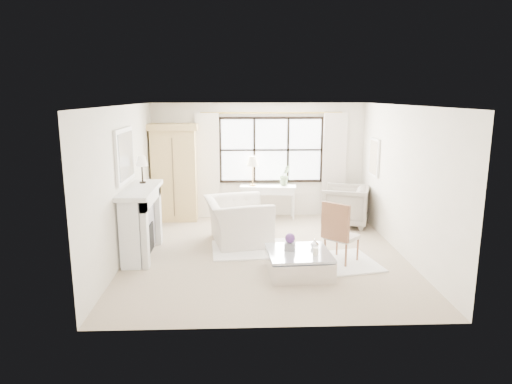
% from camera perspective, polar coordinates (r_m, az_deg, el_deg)
% --- Properties ---
extents(floor, '(5.50, 5.50, 0.00)m').
position_cam_1_polar(floor, '(8.52, 1.13, -7.68)').
color(floor, tan).
rests_on(floor, ground).
extents(ceiling, '(5.50, 5.50, 0.00)m').
position_cam_1_polar(ceiling, '(8.03, 1.21, 10.79)').
color(ceiling, white).
rests_on(ceiling, ground).
extents(wall_back, '(5.00, 0.00, 5.00)m').
position_cam_1_polar(wall_back, '(10.88, 0.31, 3.98)').
color(wall_back, white).
rests_on(wall_back, ground).
extents(wall_front, '(5.00, 0.00, 5.00)m').
position_cam_1_polar(wall_front, '(5.50, 2.87, -4.08)').
color(wall_front, beige).
rests_on(wall_front, ground).
extents(wall_left, '(0.00, 5.50, 5.50)m').
position_cam_1_polar(wall_left, '(8.40, -16.11, 1.10)').
color(wall_left, beige).
rests_on(wall_left, ground).
extents(wall_right, '(0.00, 5.50, 5.50)m').
position_cam_1_polar(wall_right, '(8.68, 17.88, 1.34)').
color(wall_right, white).
rests_on(wall_right, ground).
extents(window_pane, '(2.40, 0.02, 1.50)m').
position_cam_1_polar(window_pane, '(10.84, 1.91, 5.28)').
color(window_pane, white).
rests_on(window_pane, wall_back).
extents(window_frame, '(2.50, 0.04, 1.50)m').
position_cam_1_polar(window_frame, '(10.83, 1.91, 5.27)').
color(window_frame, black).
rests_on(window_frame, wall_back).
extents(curtain_rod, '(3.30, 0.04, 0.04)m').
position_cam_1_polar(curtain_rod, '(10.72, 1.96, 9.86)').
color(curtain_rod, '#A98B3A').
rests_on(curtain_rod, wall_back).
extents(curtain_left, '(0.55, 0.10, 2.47)m').
position_cam_1_polar(curtain_left, '(10.81, -6.04, 3.24)').
color(curtain_left, white).
rests_on(curtain_left, ground).
extents(curtain_right, '(0.55, 0.10, 2.47)m').
position_cam_1_polar(curtain_right, '(11.02, 9.74, 3.31)').
color(curtain_right, beige).
rests_on(curtain_right, ground).
extents(fireplace, '(0.58, 1.66, 1.26)m').
position_cam_1_polar(fireplace, '(8.51, -14.36, -3.53)').
color(fireplace, silver).
rests_on(fireplace, ground).
extents(mirror_frame, '(0.05, 1.15, 0.95)m').
position_cam_1_polar(mirror_frame, '(8.32, -16.11, 4.42)').
color(mirror_frame, white).
rests_on(mirror_frame, wall_left).
extents(mirror_glass, '(0.02, 1.00, 0.80)m').
position_cam_1_polar(mirror_glass, '(8.31, -15.91, 4.42)').
color(mirror_glass, silver).
rests_on(mirror_glass, wall_left).
extents(art_frame, '(0.04, 0.62, 0.82)m').
position_cam_1_polar(art_frame, '(10.24, 14.57, 4.21)').
color(art_frame, white).
rests_on(art_frame, wall_right).
extents(art_canvas, '(0.01, 0.52, 0.72)m').
position_cam_1_polar(art_canvas, '(10.23, 14.46, 4.21)').
color(art_canvas, beige).
rests_on(art_canvas, wall_right).
extents(mantel_lamp, '(0.22, 0.22, 0.51)m').
position_cam_1_polar(mantel_lamp, '(8.72, -14.10, 3.63)').
color(mantel_lamp, black).
rests_on(mantel_lamp, fireplace).
extents(armoire, '(1.12, 0.71, 2.24)m').
position_cam_1_polar(armoire, '(10.72, -10.11, 2.53)').
color(armoire, tan).
rests_on(armoire, floor).
extents(console_table, '(1.34, 0.59, 0.80)m').
position_cam_1_polar(console_table, '(10.76, 1.50, -1.26)').
color(console_table, white).
rests_on(console_table, floor).
extents(console_lamp, '(0.28, 0.28, 0.69)m').
position_cam_1_polar(console_lamp, '(10.57, -0.43, 3.78)').
color(console_lamp, '#AD813C').
rests_on(console_lamp, console_table).
extents(orchid_plant, '(0.32, 0.28, 0.49)m').
position_cam_1_polar(orchid_plant, '(10.67, 3.65, 2.12)').
color(orchid_plant, '#5F764F').
rests_on(orchid_plant, console_table).
extents(side_table, '(0.40, 0.40, 0.51)m').
position_cam_1_polar(side_table, '(9.82, 0.98, -2.99)').
color(side_table, white).
rests_on(side_table, floor).
extents(rug_left, '(1.70, 1.26, 0.03)m').
position_cam_1_polar(rug_left, '(8.71, -0.07, -7.14)').
color(rug_left, white).
rests_on(rug_left, floor).
extents(rug_right, '(1.77, 1.46, 0.03)m').
position_cam_1_polar(rug_right, '(8.11, 9.28, -8.78)').
color(rug_right, white).
rests_on(rug_right, floor).
extents(club_armchair, '(1.42, 1.56, 0.88)m').
position_cam_1_polar(club_armchair, '(9.01, -2.30, -3.65)').
color(club_armchair, silver).
rests_on(club_armchair, floor).
extents(wingback_chair, '(1.24, 1.22, 0.90)m').
position_cam_1_polar(wingback_chair, '(10.41, 11.09, -1.67)').
color(wingback_chair, gray).
rests_on(wingback_chair, floor).
extents(french_chair, '(0.68, 0.68, 1.08)m').
position_cam_1_polar(french_chair, '(8.12, 10.53, -6.58)').
color(french_chair, '#97613F').
rests_on(french_chair, floor).
extents(coffee_table, '(1.06, 1.06, 0.38)m').
position_cam_1_polar(coffee_table, '(7.58, 5.35, -8.83)').
color(coffee_table, silver).
rests_on(coffee_table, floor).
extents(planter_box, '(0.20, 0.20, 0.12)m').
position_cam_1_polar(planter_box, '(7.55, 4.26, -6.81)').
color(planter_box, gray).
rests_on(planter_box, coffee_table).
extents(planter_flowers, '(0.16, 0.16, 0.16)m').
position_cam_1_polar(planter_flowers, '(7.50, 4.28, -5.77)').
color(planter_flowers, '#542C6F').
rests_on(planter_flowers, planter_box).
extents(pillar_candle, '(0.09, 0.09, 0.12)m').
position_cam_1_polar(pillar_candle, '(7.37, 7.46, -7.35)').
color(pillar_candle, white).
rests_on(pillar_candle, coffee_table).
extents(coffee_vase, '(0.18, 0.18, 0.15)m').
position_cam_1_polar(coffee_vase, '(7.69, 7.33, -6.41)').
color(coffee_vase, silver).
rests_on(coffee_vase, coffee_table).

